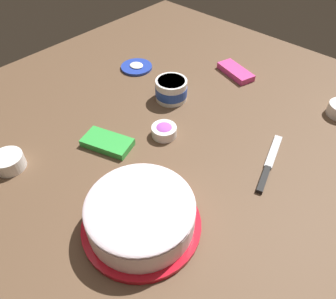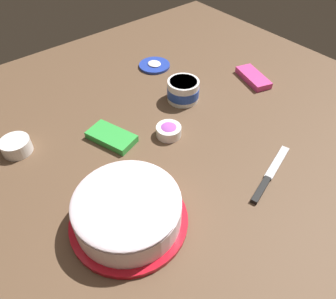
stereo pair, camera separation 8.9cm
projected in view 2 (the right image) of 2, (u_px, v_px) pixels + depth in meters
ground_plane at (184, 132)px, 1.00m from camera, size 1.54×1.54×0.00m
frosted_cake at (128, 211)px, 0.74m from camera, size 0.28×0.28×0.10m
frosting_tub at (183, 90)px, 1.09m from camera, size 0.11×0.11×0.07m
frosting_tub_lid at (154, 65)px, 1.27m from camera, size 0.12×0.12×0.02m
spreading_knife at (268, 178)px, 0.86m from camera, size 0.09×0.23×0.01m
sprinkle_bowl_rainbow at (169, 130)px, 0.98m from camera, size 0.08×0.08×0.04m
sprinkle_bowl_yellow at (16, 145)px, 0.92m from camera, size 0.08×0.08×0.04m
candy_box_lower at (253, 77)px, 1.20m from camera, size 0.16×0.11×0.02m
candy_box_upper at (112, 137)px, 0.97m from camera, size 0.16×0.12×0.02m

